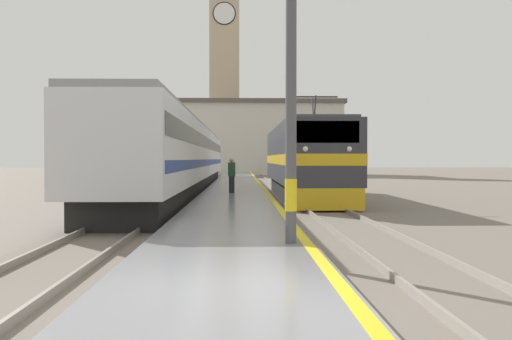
# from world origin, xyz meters

# --- Properties ---
(ground_plane) EXTENTS (200.00, 200.00, 0.00)m
(ground_plane) POSITION_xyz_m (0.00, 30.00, 0.00)
(ground_plane) COLOR #70665B
(platform) EXTENTS (3.21, 140.00, 0.40)m
(platform) POSITION_xyz_m (0.00, 25.00, 0.20)
(platform) COLOR gray
(platform) RESTS_ON ground
(rail_track_near) EXTENTS (2.84, 140.00, 0.16)m
(rail_track_near) POSITION_xyz_m (3.36, 25.00, 0.03)
(rail_track_near) COLOR #70665B
(rail_track_near) RESTS_ON ground
(rail_track_far) EXTENTS (2.83, 140.00, 0.16)m
(rail_track_far) POSITION_xyz_m (-3.16, 25.00, 0.03)
(rail_track_far) COLOR #70665B
(rail_track_far) RESTS_ON ground
(locomotive_train) EXTENTS (2.92, 15.92, 4.64)m
(locomotive_train) POSITION_xyz_m (3.36, 22.05, 1.88)
(locomotive_train) COLOR black
(locomotive_train) RESTS_ON ground
(passenger_train) EXTENTS (2.92, 44.25, 3.94)m
(passenger_train) POSITION_xyz_m (-3.16, 29.61, 2.12)
(passenger_train) COLOR black
(passenger_train) RESTS_ON ground
(catenary_mast) EXTENTS (2.51, 0.22, 7.16)m
(catenary_mast) POSITION_xyz_m (1.29, 3.73, 4.06)
(catenary_mast) COLOR #4C4C51
(catenary_mast) RESTS_ON platform
(person_on_platform) EXTENTS (0.34, 0.34, 1.62)m
(person_on_platform) POSITION_xyz_m (-0.18, 20.20, 1.24)
(person_on_platform) COLOR #23232D
(person_on_platform) RESTS_ON platform
(clock_tower) EXTENTS (5.08, 5.08, 28.24)m
(clock_tower) POSITION_xyz_m (-1.94, 76.28, 14.97)
(clock_tower) COLOR tan
(clock_tower) RESTS_ON ground
(station_building) EXTENTS (25.57, 10.00, 9.13)m
(station_building) POSITION_xyz_m (0.09, 67.99, 4.59)
(station_building) COLOR beige
(station_building) RESTS_ON ground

